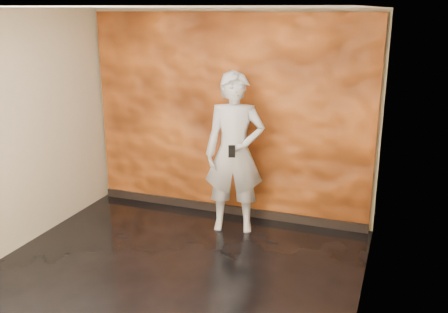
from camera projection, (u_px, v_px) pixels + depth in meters
The scene contains 5 objects.
room at pixel (161, 154), 4.97m from camera, with size 4.02×4.02×2.81m.
feature_wall at pixel (228, 117), 6.74m from camera, with size 3.90×0.06×2.75m, color orange.
baseboard at pixel (227, 209), 7.08m from camera, with size 3.90×0.04×0.12m, color black.
man at pixel (235, 153), 6.31m from camera, with size 0.75×0.49×2.07m, color #A6AAB6.
phone at pixel (232, 151), 5.99m from camera, with size 0.08×0.02×0.15m, color black.
Camera 1 is at (2.24, -4.26, 2.78)m, focal length 40.00 mm.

